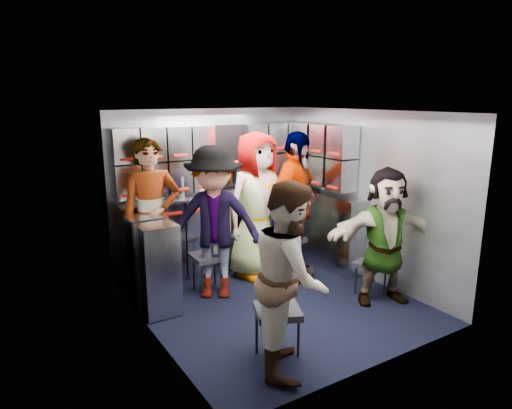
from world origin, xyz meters
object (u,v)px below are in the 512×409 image
jump_seat_mid_right (286,241)px  attendant_arc_a (291,277)px  jump_seat_near_left (278,314)px  attendant_arc_c (257,206)px  jump_seat_near_right (371,266)px  attendant_arc_d (295,207)px  attendant_arc_e (385,236)px  jump_seat_mid_left (208,258)px  jump_seat_center (249,239)px  attendant_standing (152,218)px  attendant_arc_b (214,223)px

jump_seat_mid_right → attendant_arc_a: 2.15m
jump_seat_near_left → attendant_arc_c: (0.84, 1.70, 0.52)m
jump_seat_near_right → attendant_arc_d: 1.15m
attendant_arc_a → attendant_arc_e: size_ratio=1.06×
jump_seat_near_left → jump_seat_mid_right: size_ratio=1.02×
jump_seat_mid_left → jump_seat_near_right: 1.89m
attendant_arc_d → attendant_arc_e: (0.44, -1.08, -0.16)m
attendant_arc_a → attendant_arc_c: size_ratio=0.88×
attendant_arc_d → attendant_arc_e: attendant_arc_d is taller
jump_seat_near_right → jump_seat_near_left: bearing=-163.5°
attendant_arc_d → attendant_arc_e: bearing=-95.9°
jump_seat_center → attendant_arc_d: size_ratio=0.27×
attendant_standing → attendant_arc_e: bearing=-24.5°
jump_seat_center → jump_seat_mid_left: bearing=-158.9°
jump_seat_mid_left → attendant_arc_e: bearing=-40.1°
jump_seat_mid_left → attendant_arc_c: 0.91m
attendant_arc_a → jump_seat_center: bearing=11.9°
jump_seat_mid_left → jump_seat_near_right: bearing=-35.9°
attendant_standing → jump_seat_mid_right: bearing=2.1°
jump_seat_mid_right → attendant_arc_c: attendant_arc_c is taller
jump_seat_center → attendant_arc_a: size_ratio=0.31×
jump_seat_near_left → jump_seat_mid_left: size_ratio=1.10×
jump_seat_near_right → attendant_arc_e: bearing=-90.0°
attendant_arc_d → attendant_arc_e: size_ratio=1.22×
jump_seat_near_left → jump_seat_mid_left: 1.60m
jump_seat_mid_right → attendant_standing: attendant_standing is taller
jump_seat_mid_left → attendant_arc_e: (1.53, -1.29, 0.36)m
jump_seat_mid_left → attendant_arc_c: attendant_arc_c is taller
attendant_standing → attendant_arc_c: size_ratio=0.98×
jump_seat_mid_right → jump_seat_near_right: (0.44, -1.08, -0.07)m
jump_seat_mid_left → attendant_arc_d: (1.09, -0.21, 0.53)m
jump_seat_mid_left → attendant_standing: attendant_standing is taller
jump_seat_center → jump_seat_near_right: 1.61m
jump_seat_mid_left → attendant_arc_c: size_ratio=0.24×
attendant_standing → attendant_arc_a: (0.46, -2.03, -0.10)m
attendant_arc_a → jump_seat_near_left: bearing=34.2°
attendant_arc_b → jump_seat_center: bearing=65.2°
attendant_arc_a → attendant_arc_d: attendant_arc_d is taller
jump_seat_center → attendant_standing: attendant_standing is taller
attendant_arc_d → attendant_arc_e: 1.18m
jump_seat_mid_right → attendant_arc_e: bearing=-70.8°
attendant_arc_b → attendant_arc_c: size_ratio=0.94×
jump_seat_near_right → attendant_arc_a: 1.82m
jump_seat_mid_left → attendant_arc_a: (-0.10, -1.77, 0.41)m
jump_seat_near_left → attendant_arc_d: (1.20, 1.38, 0.52)m
jump_seat_near_right → attendant_standing: (-2.10, 1.37, 0.55)m
attendant_arc_b → attendant_arc_e: 1.90m
jump_seat_mid_left → jump_seat_center: bearing=21.1°
jump_seat_center → jump_seat_near_right: size_ratio=1.23×
attendant_arc_c → jump_seat_mid_right: bearing=-28.9°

